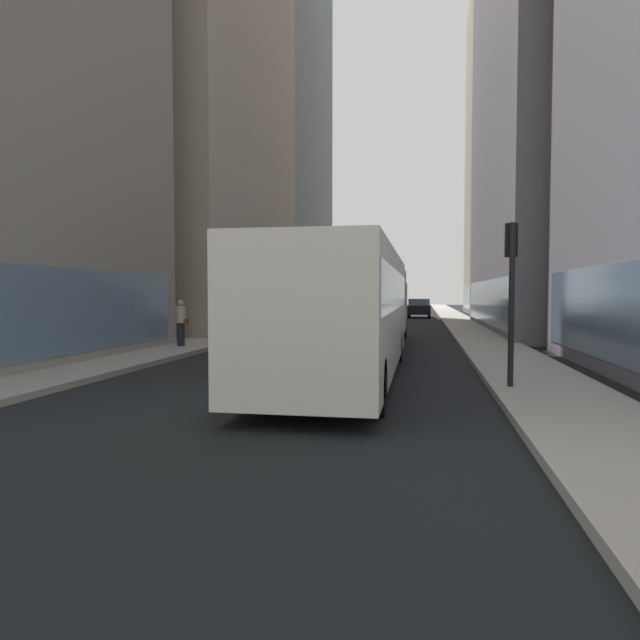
{
  "coord_description": "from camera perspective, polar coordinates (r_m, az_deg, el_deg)",
  "views": [
    {
      "loc": [
        3.08,
        -10.67,
        2.09
      ],
      "look_at": [
        0.48,
        3.83,
        1.4
      ],
      "focal_mm": 32.12,
      "sensor_mm": 36.0,
      "label": 1
    }
  ],
  "objects": [
    {
      "name": "building_right_far",
      "position": [
        59.86,
        19.13,
        16.39
      ],
      "size": [
        8.29,
        22.17,
        32.86
      ],
      "color": "#A0937F",
      "rests_on": "ground"
    },
    {
      "name": "car_yellow_taxi",
      "position": [
        47.38,
        3.04,
        1.15
      ],
      "size": [
        1.91,
        4.62,
        1.62
      ],
      "color": "yellow",
      "rests_on": "ground"
    },
    {
      "name": "car_black_suv",
      "position": [
        49.62,
        9.84,
        1.19
      ],
      "size": [
        1.92,
        4.37,
        1.62
      ],
      "color": "black",
      "rests_on": "ground"
    },
    {
      "name": "building_right_mid",
      "position": [
        37.86,
        25.27,
        24.93
      ],
      "size": [
        10.62,
        20.94,
        33.16
      ],
      "color": "slate",
      "rests_on": "ground"
    },
    {
      "name": "box_truck",
      "position": [
        24.27,
        5.73,
        1.67
      ],
      "size": [
        2.3,
        7.5,
        3.05
      ],
      "color": "#A51919",
      "rests_on": "ground"
    },
    {
      "name": "dalmatian_dog",
      "position": [
        10.58,
        -9.46,
        -5.93
      ],
      "size": [
        0.22,
        0.96,
        0.72
      ],
      "color": "white",
      "rests_on": "ground"
    },
    {
      "name": "ground_plane",
      "position": [
        45.82,
        6.3,
        0.06
      ],
      "size": [
        120.0,
        120.0,
        0.0
      ],
      "primitive_type": "plane",
      "color": "black"
    },
    {
      "name": "building_left_mid",
      "position": [
        38.57,
        -15.29,
        26.49
      ],
      "size": [
        11.88,
        16.82,
        35.44
      ],
      "color": "#A0937F",
      "rests_on": "ground"
    },
    {
      "name": "transit_bus",
      "position": [
        13.99,
        2.44,
        1.4
      ],
      "size": [
        2.78,
        11.53,
        3.05
      ],
      "color": "silver",
      "rests_on": "ground"
    },
    {
      "name": "sidewalk_right",
      "position": [
        45.79,
        13.44,
        0.09
      ],
      "size": [
        2.4,
        110.0,
        0.15
      ],
      "primitive_type": "cube",
      "color": "#9E9991",
      "rests_on": "ground"
    },
    {
      "name": "building_left_far",
      "position": [
        57.53,
        -5.64,
        18.83
      ],
      "size": [
        9.9,
        21.35,
        36.2
      ],
      "color": "slate",
      "rests_on": "ground"
    },
    {
      "name": "traffic_light_near",
      "position": [
        12.6,
        18.52,
        4.12
      ],
      "size": [
        0.24,
        0.41,
        3.4
      ],
      "color": "black",
      "rests_on": "sidewalk_right"
    },
    {
      "name": "car_grey_wagon",
      "position": [
        27.21,
        1.11,
        0.01
      ],
      "size": [
        1.71,
        4.43,
        1.62
      ],
      "color": "slate",
      "rests_on": "ground"
    },
    {
      "name": "sidewalk_left",
      "position": [
        46.55,
        -0.71,
        0.21
      ],
      "size": [
        2.4,
        110.0,
        0.15
      ],
      "primitive_type": "cube",
      "color": "gray",
      "rests_on": "ground"
    },
    {
      "name": "pedestrian_with_handbag",
      "position": [
        21.63,
        -13.69,
        -0.25
      ],
      "size": [
        0.45,
        0.34,
        1.69
      ],
      "color": "#1E1E2D",
      "rests_on": "sidewalk_left"
    }
  ]
}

